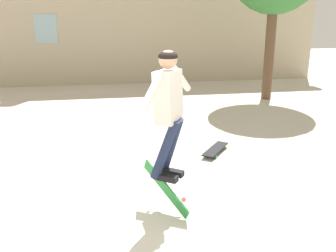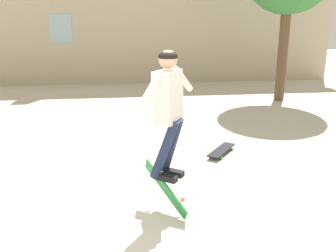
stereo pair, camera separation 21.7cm
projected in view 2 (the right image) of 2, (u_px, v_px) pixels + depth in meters
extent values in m
plane|color=beige|center=(123.00, 246.00, 3.94)|extent=(40.00, 40.00, 0.00)
cube|color=#B7A88E|center=(121.00, 31.00, 12.53)|extent=(14.62, 0.40, 3.47)
cube|color=#99B7C6|center=(61.00, 28.00, 12.08)|extent=(0.70, 0.02, 0.90)
cylinder|color=brown|center=(283.00, 53.00, 10.08)|extent=(0.27, 0.27, 2.58)
cube|color=silver|center=(168.00, 97.00, 4.26)|extent=(0.40, 0.42, 0.61)
sphere|color=tan|center=(168.00, 60.00, 4.14)|extent=(0.29, 0.29, 0.21)
ellipsoid|color=black|center=(168.00, 56.00, 4.13)|extent=(0.31, 0.31, 0.12)
cylinder|color=#1E2847|center=(171.00, 146.00, 4.51)|extent=(0.31, 0.35, 0.76)
cube|color=black|center=(173.00, 173.00, 4.60)|extent=(0.27, 0.23, 0.07)
cylinder|color=#1E2847|center=(164.00, 150.00, 4.37)|extent=(0.39, 0.23, 0.76)
cube|color=black|center=(167.00, 178.00, 4.46)|extent=(0.27, 0.23, 0.07)
cylinder|color=silver|center=(183.00, 79.00, 4.52)|extent=(0.33, 0.41, 0.37)
cylinder|color=silver|center=(151.00, 90.00, 3.91)|extent=(0.33, 0.41, 0.37)
cube|color=#237F38|center=(165.00, 189.00, 4.51)|extent=(0.45, 0.68, 0.61)
cylinder|color=#DB3D33|center=(183.00, 200.00, 4.34)|extent=(0.07, 0.07, 0.06)
cylinder|color=#DB3D33|center=(180.00, 207.00, 4.50)|extent=(0.07, 0.07, 0.06)
cylinder|color=#DB3D33|center=(157.00, 167.00, 4.57)|extent=(0.07, 0.07, 0.06)
cylinder|color=#DB3D33|center=(155.00, 175.00, 4.72)|extent=(0.07, 0.07, 0.06)
cube|color=black|center=(221.00, 150.00, 6.47)|extent=(0.64, 0.76, 0.02)
cylinder|color=green|center=(221.00, 147.00, 6.74)|extent=(0.05, 0.05, 0.05)
cylinder|color=green|center=(232.00, 149.00, 6.63)|extent=(0.05, 0.05, 0.05)
cylinder|color=green|center=(210.00, 156.00, 6.33)|extent=(0.05, 0.05, 0.05)
cylinder|color=green|center=(222.00, 158.00, 6.23)|extent=(0.05, 0.05, 0.05)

